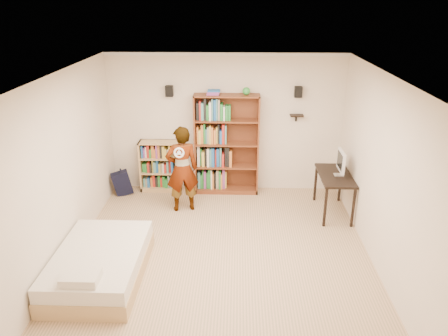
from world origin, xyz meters
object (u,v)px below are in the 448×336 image
(tall_bookshelf, at_px, (227,145))
(computer_desk, at_px, (333,194))
(person, at_px, (182,169))
(low_bookshelf, at_px, (161,166))
(daybed, at_px, (99,261))

(tall_bookshelf, relative_size, computer_desk, 1.79)
(tall_bookshelf, height_order, computer_desk, tall_bookshelf)
(tall_bookshelf, height_order, person, tall_bookshelf)
(tall_bookshelf, bearing_deg, person, -133.21)
(low_bookshelf, xyz_separation_m, person, (0.54, -0.85, 0.28))
(low_bookshelf, relative_size, daybed, 0.57)
(low_bookshelf, bearing_deg, daybed, -97.03)
(low_bookshelf, distance_m, computer_desk, 3.36)
(computer_desk, bearing_deg, tall_bookshelf, 155.86)
(tall_bookshelf, distance_m, person, 1.14)
(person, bearing_deg, daybed, 52.01)
(tall_bookshelf, xyz_separation_m, computer_desk, (1.93, -0.87, -0.60))
(computer_desk, relative_size, person, 0.69)
(low_bookshelf, xyz_separation_m, computer_desk, (3.24, -0.89, -0.14))
(daybed, xyz_separation_m, person, (0.90, 2.12, 0.53))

